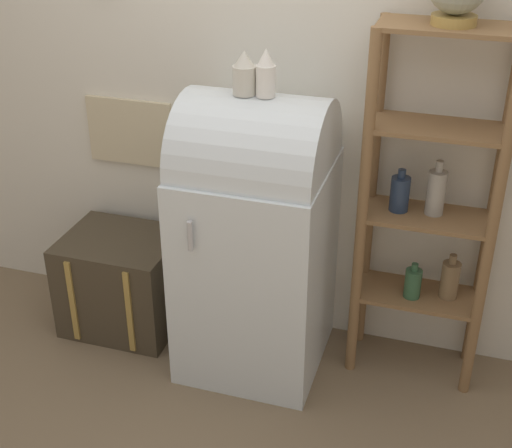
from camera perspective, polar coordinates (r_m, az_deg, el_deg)
The scene contains 7 objects.
ground_plane at distance 3.58m, azimuth -1.04°, elevation -12.38°, with size 12.00×12.00×0.00m, color #7A664C.
wall_back at distance 3.41m, azimuth 1.79°, elevation 11.51°, with size 7.00×0.09×2.70m.
refrigerator at distance 3.33m, azimuth 0.01°, elevation -0.65°, with size 0.66×0.70×1.39m.
suitcase_trunk at distance 3.88m, azimuth -10.61°, elevation -4.54°, with size 0.58×0.50×0.52m.
shelf_unit at distance 3.28m, azimuth 13.70°, elevation 1.66°, with size 0.60×0.30×1.70m.
vase_left at distance 3.05m, azimuth -0.94°, elevation 11.90°, with size 0.10×0.10×0.19m.
vase_center at distance 3.02m, azimuth 0.79°, elevation 11.88°, with size 0.08×0.08×0.20m.
Camera 1 is at (0.87, -2.57, 2.34)m, focal length 50.00 mm.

